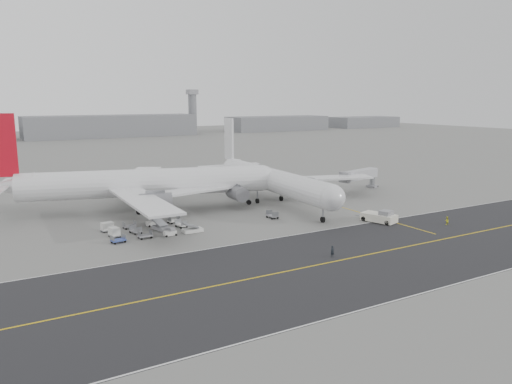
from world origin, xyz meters
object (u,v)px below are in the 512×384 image
pushback_tug (380,217)px  airliner_a (139,183)px  jet_bridge (360,176)px  control_tower (193,111)px  ground_crew_a (332,252)px  airliner_b (270,180)px  ground_crew_b (447,221)px

pushback_tug → airliner_a: bearing=121.3°
jet_bridge → control_tower: bearing=62.8°
ground_crew_a → airliner_a: bearing=109.5°
jet_bridge → airliner_b: bearing=168.0°
ground_crew_a → ground_crew_b: size_ratio=1.14×
jet_bridge → ground_crew_a: size_ratio=8.30×
control_tower → jet_bridge: bearing=-102.2°
pushback_tug → ground_crew_b: bearing=-56.4°
control_tower → pushback_tug: bearing=-105.1°
ground_crew_a → airliner_b: bearing=72.3°
control_tower → airliner_a: (-111.64, -232.86, -9.94)m
airliner_a → pushback_tug: size_ratio=6.74×
jet_bridge → pushback_tug: bearing=-140.0°
airliner_a → jet_bridge: size_ratio=3.99×
airliner_b → airliner_a: bearing=170.3°
ground_crew_b → ground_crew_a: bearing=21.9°
airliner_a → pushback_tug: bearing=-116.3°
jet_bridge → ground_crew_a: jet_bridge is taller
airliner_b → jet_bridge: bearing=6.0°
airliner_a → control_tower: bearing=-10.2°
ground_crew_a → pushback_tug: bearing=30.9°
airliner_a → ground_crew_b: 65.83m
control_tower → airliner_b: control_tower is taller
jet_bridge → ground_crew_a: 61.25m
jet_bridge → airliner_a: bearing=160.0°
airliner_a → ground_crew_b: (49.32, -43.26, -5.49)m
airliner_b → pushback_tug: size_ratio=6.15×
jet_bridge → ground_crew_b: jet_bridge is taller
airliner_a → ground_crew_a: bearing=-145.9°
airliner_a → jet_bridge: 60.24m
airliner_b → control_tower: bearing=74.4°
control_tower → ground_crew_a: size_ratio=16.65×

